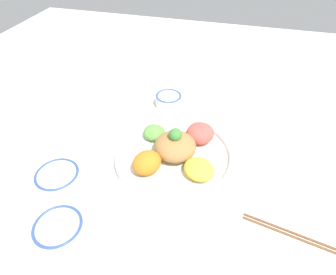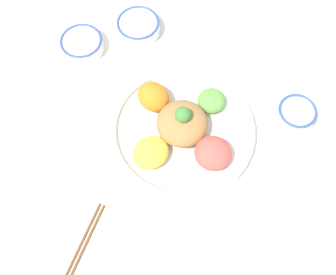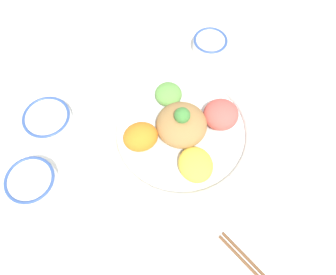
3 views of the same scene
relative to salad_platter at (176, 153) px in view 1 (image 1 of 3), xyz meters
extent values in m
plane|color=white|center=(-0.01, 0.01, -0.03)|extent=(2.40, 2.40, 0.00)
cylinder|color=white|center=(0.00, 0.00, -0.02)|extent=(0.35, 0.35, 0.02)
torus|color=white|center=(0.00, 0.00, 0.00)|extent=(0.35, 0.35, 0.02)
ellipsoid|color=#E55B51|center=(-0.06, -0.08, 0.02)|extent=(0.12, 0.12, 0.06)
ellipsoid|color=#6BAD4C|center=(0.08, -0.06, 0.01)|extent=(0.10, 0.10, 0.04)
ellipsoid|color=orange|center=(0.06, 0.08, 0.02)|extent=(0.11, 0.11, 0.06)
ellipsoid|color=yellow|center=(-0.08, 0.06, 0.01)|extent=(0.12, 0.11, 0.04)
ellipsoid|color=#AD7F47|center=(0.00, 0.00, 0.03)|extent=(0.12, 0.12, 0.07)
sphere|color=#478E3D|center=(0.00, 0.00, 0.07)|extent=(0.04, 0.04, 0.04)
cylinder|color=white|center=(0.29, 0.17, -0.01)|extent=(0.12, 0.12, 0.04)
torus|color=#38569E|center=(0.29, 0.17, 0.01)|extent=(0.12, 0.12, 0.01)
cylinder|color=#DBB251|center=(0.29, 0.17, 0.01)|extent=(0.10, 0.10, 0.00)
cylinder|color=white|center=(0.20, 0.31, -0.01)|extent=(0.11, 0.11, 0.03)
torus|color=#38569E|center=(0.20, 0.31, 0.01)|extent=(0.11, 0.11, 0.01)
cylinder|color=#DBB251|center=(0.20, 0.31, 0.00)|extent=(0.09, 0.09, 0.00)
cylinder|color=white|center=(0.09, -0.27, -0.01)|extent=(0.09, 0.09, 0.04)
torus|color=#38569E|center=(0.09, -0.27, 0.01)|extent=(0.09, 0.09, 0.01)
cylinder|color=white|center=(0.09, -0.27, 0.01)|extent=(0.08, 0.08, 0.00)
cylinder|color=brown|center=(-0.32, 0.17, -0.02)|extent=(0.23, 0.05, 0.01)
cylinder|color=brown|center=(-0.32, 0.16, -0.02)|extent=(0.23, 0.05, 0.01)
cube|color=silver|center=(0.31, -0.12, -0.02)|extent=(0.09, 0.04, 0.01)
ellipsoid|color=silver|center=(0.25, -0.10, -0.02)|extent=(0.05, 0.05, 0.01)
camera|label=1|loc=(-0.13, 0.57, 0.58)|focal=30.00mm
camera|label=2|loc=(-0.40, -0.04, 0.85)|focal=42.00mm
camera|label=3|loc=(-0.19, 0.31, 0.70)|focal=35.00mm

